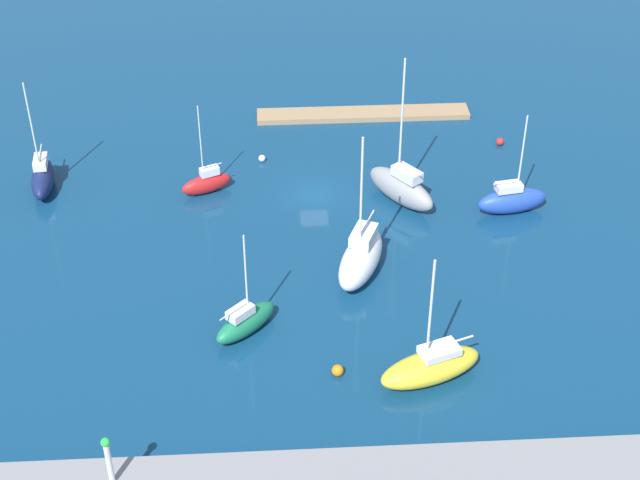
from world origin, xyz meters
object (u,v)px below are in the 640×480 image
object	(u,v)px
sailboat_white_center_basin	(361,257)
sailboat_navy_east_end	(43,177)
sailboat_gray_inner_mooring	(401,187)
harbor_beacon	(108,458)
sailboat_yellow_west_end	(431,366)
mooring_buoy_red	(500,142)
sailboat_red_near_pier	(207,183)
mooring_buoy_orange	(338,370)
pier_dock	(363,114)
sailboat_blue_far_south	(512,200)
sailboat_green_lone_north	(245,321)
mooring_buoy_white	(262,158)

from	to	relation	value
sailboat_white_center_basin	sailboat_navy_east_end	bearing A→B (deg)	-94.72
sailboat_gray_inner_mooring	sailboat_white_center_basin	xyz separation A→B (m)	(4.47, 10.06, 0.08)
harbor_beacon	sailboat_navy_east_end	size ratio (longest dim) A/B	0.35
sailboat_yellow_west_end	mooring_buoy_red	xyz separation A→B (m)	(-11.53, -31.41, -0.79)
harbor_beacon	sailboat_red_near_pier	size ratio (longest dim) A/B	0.43
sailboat_yellow_west_end	mooring_buoy_red	world-z (taller)	sailboat_yellow_west_end
sailboat_gray_inner_mooring	mooring_buoy_red	distance (m)	14.25
sailboat_white_center_basin	mooring_buoy_orange	size ratio (longest dim) A/B	15.02
mooring_buoy_red	sailboat_yellow_west_end	bearing A→B (deg)	69.84
pier_dock	sailboat_blue_far_south	distance (m)	21.06
sailboat_blue_far_south	sailboat_green_lone_north	world-z (taller)	sailboat_blue_far_south
harbor_beacon	sailboat_blue_far_south	xyz separation A→B (m)	(-30.54, -29.09, -2.30)
sailboat_navy_east_end	sailboat_white_center_basin	world-z (taller)	sailboat_white_center_basin
sailboat_white_center_basin	mooring_buoy_red	xyz separation A→B (m)	(-15.22, -19.34, -1.23)
pier_dock	mooring_buoy_red	bearing A→B (deg)	152.75
mooring_buoy_red	sailboat_green_lone_north	bearing A→B (deg)	46.80
sailboat_white_center_basin	sailboat_green_lone_north	bearing A→B (deg)	-31.78
sailboat_gray_inner_mooring	harbor_beacon	bearing A→B (deg)	108.59
harbor_beacon	mooring_buoy_white	bearing A→B (deg)	-103.32
sailboat_yellow_west_end	sailboat_blue_far_south	bearing A→B (deg)	-136.75
harbor_beacon	sailboat_red_near_pier	bearing A→B (deg)	-97.21
sailboat_navy_east_end	sailboat_red_near_pier	distance (m)	14.64
pier_dock	sailboat_blue_far_south	size ratio (longest dim) A/B	2.29
pier_dock	sailboat_white_center_basin	distance (m)	25.99
mooring_buoy_white	sailboat_white_center_basin	bearing A→B (deg)	113.36
mooring_buoy_red	sailboat_navy_east_end	bearing A→B (deg)	7.22
harbor_beacon	sailboat_gray_inner_mooring	distance (m)	37.80
mooring_buoy_white	sailboat_blue_far_south	bearing A→B (deg)	155.67
sailboat_yellow_west_end	sailboat_green_lone_north	xyz separation A→B (m)	(12.71, -5.61, -0.14)
mooring_buoy_orange	harbor_beacon	bearing A→B (deg)	34.71
sailboat_yellow_west_end	sailboat_red_near_pier	distance (m)	29.51
sailboat_gray_inner_mooring	sailboat_white_center_basin	world-z (taller)	sailboat_gray_inner_mooring
harbor_beacon	sailboat_green_lone_north	world-z (taller)	sailboat_green_lone_north
sailboat_gray_inner_mooring	sailboat_green_lone_north	bearing A→B (deg)	103.65
sailboat_navy_east_end	sailboat_red_near_pier	xyz separation A→B (m)	(-14.57, 1.39, -0.22)
pier_dock	sailboat_red_near_pier	bearing A→B (deg)	41.12
sailboat_blue_far_south	sailboat_navy_east_end	world-z (taller)	sailboat_navy_east_end
sailboat_white_center_basin	sailboat_gray_inner_mooring	bearing A→B (deg)	178.61
pier_dock	mooring_buoy_orange	size ratio (longest dim) A/B	25.50
pier_dock	mooring_buoy_red	xyz separation A→B (m)	(-12.58, 6.48, 0.10)
harbor_beacon	sailboat_gray_inner_mooring	bearing A→B (deg)	-124.27
mooring_buoy_orange	sailboat_navy_east_end	bearing A→B (deg)	-45.97
pier_dock	sailboat_yellow_west_end	xyz separation A→B (m)	(-1.05, 37.89, 0.89)
sailboat_blue_far_south	sailboat_navy_east_end	distance (m)	41.29
sailboat_blue_far_south	mooring_buoy_red	size ratio (longest dim) A/B	12.63
sailboat_navy_east_end	mooring_buoy_red	world-z (taller)	sailboat_navy_east_end
harbor_beacon	sailboat_red_near_pier	world-z (taller)	sailboat_red_near_pier
harbor_beacon	mooring_buoy_orange	xyz separation A→B (m)	(-14.15, -9.81, -3.13)
sailboat_red_near_pier	mooring_buoy_red	bearing A→B (deg)	169.62
sailboat_gray_inner_mooring	mooring_buoy_white	xyz separation A→B (m)	(12.08, -7.56, -1.20)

